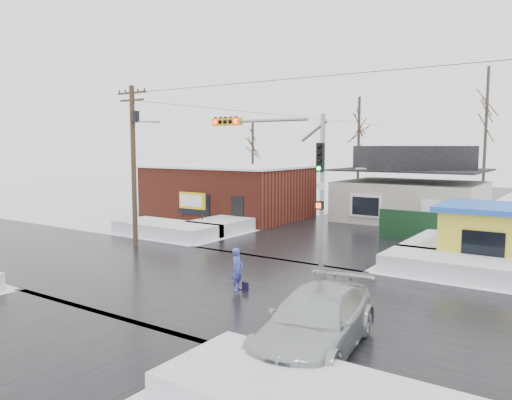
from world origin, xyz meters
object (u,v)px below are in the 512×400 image
Objects in this scene: kiosk at (491,234)px; pedestrian at (237,270)px; traffic_signal at (290,172)px; car at (316,322)px; marquee_sign at (192,202)px; utility_pole at (134,156)px.

kiosk is 12.79m from pedestrian.
traffic_signal is 9.18m from car.
traffic_signal reaches higher than kiosk.
traffic_signal reaches higher than marquee_sign.
kiosk is at bearing 1.55° from marquee_sign.
utility_pole is at bearing 60.68° from pedestrian.
utility_pole is 1.56× the size of car.
kiosk is at bearing -43.53° from pedestrian.
marquee_sign is at bearing -178.45° from kiosk.
pedestrian is at bearing -125.53° from kiosk.
traffic_signal is at bearing -29.72° from marquee_sign.
car is at bearing -25.83° from utility_pole.
car is at bearing -131.57° from pedestrian.
utility_pole is 6.87m from marquee_sign.
traffic_signal is at bearing 117.01° from car.
kiosk is 14.06m from car.
kiosk is (7.07, 7.03, -3.08)m from traffic_signal.
traffic_signal is 10.43m from kiosk.
car is (5.23, -3.47, -0.01)m from pedestrian.
kiosk is 2.72× the size of pedestrian.
utility_pole is 18.95m from kiosk.
car is at bearing -98.97° from kiosk.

